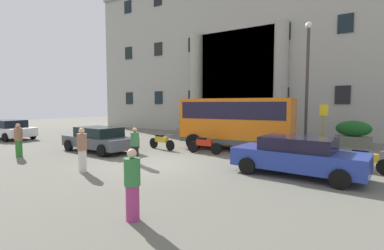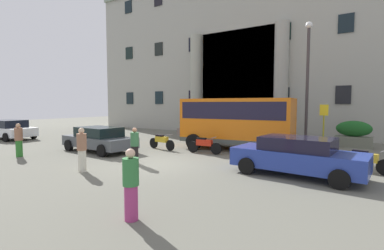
{
  "view_description": "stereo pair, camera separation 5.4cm",
  "coord_description": "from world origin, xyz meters",
  "px_view_note": "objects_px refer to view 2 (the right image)",
  "views": [
    {
      "loc": [
        7.9,
        -9.14,
        2.58
      ],
      "look_at": [
        -0.54,
        4.02,
        1.42
      ],
      "focal_mm": 26.16,
      "sensor_mm": 36.0,
      "label": 1
    },
    {
      "loc": [
        7.95,
        -9.11,
        2.58
      ],
      "look_at": [
        -0.54,
        4.02,
        1.42
      ],
      "focal_mm": 26.16,
      "sensor_mm": 36.0,
      "label": 2
    }
  ],
  "objects_px": {
    "bus_stop_sign": "(324,122)",
    "parked_coupe_end": "(297,156)",
    "hedge_planter_far_west": "(243,130)",
    "orange_minibus": "(237,120)",
    "motorcycle_far_end": "(364,160)",
    "scooter_by_planter": "(161,141)",
    "hedge_planter_west": "(187,126)",
    "parked_sedan_second": "(9,129)",
    "pedestrian_child_trailing": "(19,140)",
    "pedestrian_man_red_shirt": "(135,146)",
    "motorcycle_near_kerb": "(204,145)",
    "lamppost_plaza_centre": "(308,75)",
    "pedestrian_woman_dark_dress": "(131,185)",
    "hedge_planter_far_east": "(354,134)",
    "parked_estate_mid": "(99,139)",
    "pedestrian_woman_with_bag": "(82,150)"
  },
  "relations": [
    {
      "from": "bus_stop_sign",
      "to": "parked_coupe_end",
      "type": "bearing_deg",
      "value": -89.93
    },
    {
      "from": "hedge_planter_far_west",
      "to": "bus_stop_sign",
      "type": "bearing_deg",
      "value": -24.55
    },
    {
      "from": "orange_minibus",
      "to": "parked_coupe_end",
      "type": "xyz_separation_m",
      "value": [
        4.21,
        -4.19,
        -0.99
      ]
    },
    {
      "from": "parked_coupe_end",
      "to": "motorcycle_far_end",
      "type": "height_order",
      "value": "parked_coupe_end"
    },
    {
      "from": "hedge_planter_far_west",
      "to": "scooter_by_planter",
      "type": "bearing_deg",
      "value": -106.52
    },
    {
      "from": "hedge_planter_far_west",
      "to": "hedge_planter_west",
      "type": "xyz_separation_m",
      "value": [
        -5.05,
        0.09,
        0.05
      ]
    },
    {
      "from": "bus_stop_sign",
      "to": "parked_sedan_second",
      "type": "height_order",
      "value": "bus_stop_sign"
    },
    {
      "from": "pedestrian_child_trailing",
      "to": "pedestrian_man_red_shirt",
      "type": "xyz_separation_m",
      "value": [
        5.93,
        1.92,
        -0.04
      ]
    },
    {
      "from": "bus_stop_sign",
      "to": "parked_sedan_second",
      "type": "relative_size",
      "value": 0.58
    },
    {
      "from": "motorcycle_near_kerb",
      "to": "lamppost_plaza_centre",
      "type": "bearing_deg",
      "value": 50.02
    },
    {
      "from": "pedestrian_child_trailing",
      "to": "bus_stop_sign",
      "type": "bearing_deg",
      "value": 164.75
    },
    {
      "from": "orange_minibus",
      "to": "scooter_by_planter",
      "type": "xyz_separation_m",
      "value": [
        -3.69,
        -2.22,
        -1.26
      ]
    },
    {
      "from": "hedge_planter_west",
      "to": "lamppost_plaza_centre",
      "type": "xyz_separation_m",
      "value": [
        9.69,
        -1.43,
        3.64
      ]
    },
    {
      "from": "hedge_planter_far_west",
      "to": "pedestrian_man_red_shirt",
      "type": "relative_size",
      "value": 1.34
    },
    {
      "from": "scooter_by_planter",
      "to": "pedestrian_woman_dark_dress",
      "type": "relative_size",
      "value": 1.24
    },
    {
      "from": "hedge_planter_west",
      "to": "motorcycle_near_kerb",
      "type": "relative_size",
      "value": 0.82
    },
    {
      "from": "parked_coupe_end",
      "to": "pedestrian_child_trailing",
      "type": "distance_m",
      "value": 12.83
    },
    {
      "from": "hedge_planter_far_east",
      "to": "parked_coupe_end",
      "type": "bearing_deg",
      "value": -98.46
    },
    {
      "from": "bus_stop_sign",
      "to": "pedestrian_child_trailing",
      "type": "xyz_separation_m",
      "value": [
        -12.31,
        -9.97,
        -0.76
      ]
    },
    {
      "from": "pedestrian_woman_dark_dress",
      "to": "hedge_planter_far_west",
      "type": "bearing_deg",
      "value": -164.62
    },
    {
      "from": "pedestrian_child_trailing",
      "to": "motorcycle_near_kerb",
      "type": "bearing_deg",
      "value": 164.44
    },
    {
      "from": "hedge_planter_west",
      "to": "pedestrian_woman_dark_dress",
      "type": "xyz_separation_m",
      "value": [
        8.65,
        -15.16,
        0.08
      ]
    },
    {
      "from": "parked_coupe_end",
      "to": "scooter_by_planter",
      "type": "bearing_deg",
      "value": 170.28
    },
    {
      "from": "pedestrian_man_red_shirt",
      "to": "hedge_planter_far_west",
      "type": "bearing_deg",
      "value": -18.75
    },
    {
      "from": "hedge_planter_west",
      "to": "scooter_by_planter",
      "type": "xyz_separation_m",
      "value": [
        2.96,
        -7.13,
        -0.27
      ]
    },
    {
      "from": "hedge_planter_west",
      "to": "parked_sedan_second",
      "type": "distance_m",
      "value": 13.49
    },
    {
      "from": "scooter_by_planter",
      "to": "motorcycle_far_end",
      "type": "height_order",
      "value": "same"
    },
    {
      "from": "parked_estate_mid",
      "to": "hedge_planter_west",
      "type": "bearing_deg",
      "value": 97.3
    },
    {
      "from": "hedge_planter_far_west",
      "to": "parked_estate_mid",
      "type": "bearing_deg",
      "value": -115.3
    },
    {
      "from": "motorcycle_far_end",
      "to": "pedestrian_woman_with_bag",
      "type": "relative_size",
      "value": 1.12
    },
    {
      "from": "pedestrian_woman_dark_dress",
      "to": "hedge_planter_far_east",
      "type": "bearing_deg",
      "value": 168.68
    },
    {
      "from": "parked_coupe_end",
      "to": "hedge_planter_far_west",
      "type": "bearing_deg",
      "value": 127.07
    },
    {
      "from": "bus_stop_sign",
      "to": "hedge_planter_far_west",
      "type": "height_order",
      "value": "bus_stop_sign"
    },
    {
      "from": "parked_coupe_end",
      "to": "orange_minibus",
      "type": "bearing_deg",
      "value": 139.42
    },
    {
      "from": "pedestrian_man_red_shirt",
      "to": "motorcycle_near_kerb",
      "type": "bearing_deg",
      "value": -33.44
    },
    {
      "from": "orange_minibus",
      "to": "bus_stop_sign",
      "type": "distance_m",
      "value": 4.73
    },
    {
      "from": "scooter_by_planter",
      "to": "motorcycle_far_end",
      "type": "xyz_separation_m",
      "value": [
        9.91,
        -0.07,
        -0.0
      ]
    },
    {
      "from": "hedge_planter_far_west",
      "to": "motorcycle_far_end",
      "type": "distance_m",
      "value": 10.57
    },
    {
      "from": "hedge_planter_west",
      "to": "pedestrian_woman_with_bag",
      "type": "height_order",
      "value": "pedestrian_woman_with_bag"
    },
    {
      "from": "parked_estate_mid",
      "to": "motorcycle_near_kerb",
      "type": "relative_size",
      "value": 2.33
    },
    {
      "from": "bus_stop_sign",
      "to": "hedge_planter_west",
      "type": "relative_size",
      "value": 1.6
    },
    {
      "from": "hedge_planter_far_west",
      "to": "parked_sedan_second",
      "type": "height_order",
      "value": "parked_sedan_second"
    },
    {
      "from": "orange_minibus",
      "to": "parked_coupe_end",
      "type": "bearing_deg",
      "value": -49.86
    },
    {
      "from": "hedge_planter_west",
      "to": "motorcycle_near_kerb",
      "type": "height_order",
      "value": "hedge_planter_west"
    },
    {
      "from": "parked_sedan_second",
      "to": "hedge_planter_far_east",
      "type": "bearing_deg",
      "value": 20.18
    },
    {
      "from": "parked_sedan_second",
      "to": "motorcycle_near_kerb",
      "type": "bearing_deg",
      "value": 6.6
    },
    {
      "from": "scooter_by_planter",
      "to": "pedestrian_man_red_shirt",
      "type": "bearing_deg",
      "value": -58.41
    },
    {
      "from": "orange_minibus",
      "to": "pedestrian_child_trailing",
      "type": "height_order",
      "value": "orange_minibus"
    },
    {
      "from": "orange_minibus",
      "to": "motorcycle_near_kerb",
      "type": "relative_size",
      "value": 3.23
    },
    {
      "from": "hedge_planter_far_west",
      "to": "pedestrian_man_red_shirt",
      "type": "xyz_separation_m",
      "value": [
        -0.58,
        -10.69,
        0.11
      ]
    }
  ]
}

